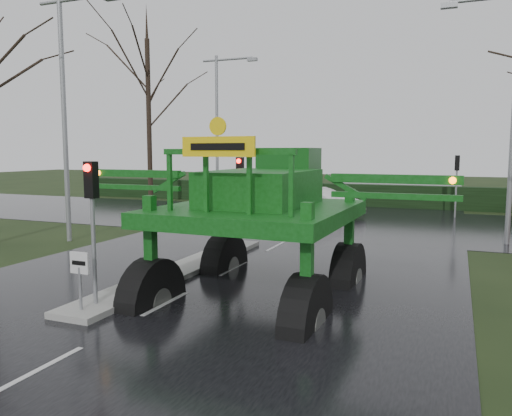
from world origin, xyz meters
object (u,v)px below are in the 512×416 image
at_px(keep_left_sign, 80,271).
at_px(white_sedan, 320,216).
at_px(traffic_signal_far, 457,172).
at_px(crop_sprayer, 156,196).
at_px(traffic_signal_near, 92,202).
at_px(street_light_left_far, 221,117).
at_px(street_light_right, 507,94).
at_px(street_light_left_near, 69,96).
at_px(traffic_signal_mid, 240,181).

relative_size(keep_left_sign, white_sedan, 0.27).
xyz_separation_m(traffic_signal_far, crop_sprayer, (-6.90, -19.75, 0.07)).
xyz_separation_m(traffic_signal_near, white_sedan, (0.56, 18.67, -2.59)).
height_order(keep_left_sign, street_light_left_far, street_light_left_far).
bearing_deg(keep_left_sign, traffic_signal_far, 70.07).
distance_m(keep_left_sign, street_light_right, 17.23).
bearing_deg(street_light_right, traffic_signal_far, 101.95).
xyz_separation_m(traffic_signal_far, white_sedan, (-7.24, -2.35, -2.59)).
bearing_deg(street_light_right, street_light_left_near, -159.89).
distance_m(keep_left_sign, street_light_left_far, 23.11).
bearing_deg(crop_sprayer, traffic_signal_mid, 98.41).
bearing_deg(street_light_left_far, traffic_signal_far, 0.03).
relative_size(traffic_signal_near, traffic_signal_far, 1.00).
bearing_deg(white_sedan, traffic_signal_far, -55.38).
xyz_separation_m(street_light_left_near, street_light_left_far, (0.00, 14.00, 0.00)).
height_order(traffic_signal_mid, street_light_left_near, street_light_left_near).
height_order(traffic_signal_near, traffic_signal_far, same).
xyz_separation_m(street_light_left_far, white_sedan, (7.46, -2.34, -5.99)).
distance_m(street_light_left_far, crop_sprayer, 21.48).
relative_size(keep_left_sign, traffic_signal_far, 0.38).
xyz_separation_m(traffic_signal_near, street_light_left_far, (-6.89, 21.01, 3.40)).
xyz_separation_m(keep_left_sign, traffic_signal_near, (0.00, 0.49, 1.53)).
xyz_separation_m(traffic_signal_far, street_light_left_far, (-14.69, -0.01, 3.40)).
distance_m(street_light_left_far, white_sedan, 9.85).
relative_size(keep_left_sign, street_light_left_far, 0.14).
xyz_separation_m(street_light_right, street_light_left_far, (-16.39, 8.00, 0.00)).
bearing_deg(keep_left_sign, street_light_left_far, 107.78).
bearing_deg(keep_left_sign, traffic_signal_near, 90.00).
relative_size(street_light_left_far, white_sedan, 2.01).
height_order(street_light_left_near, street_light_left_far, same).
xyz_separation_m(traffic_signal_mid, street_light_right, (9.49, 4.51, 3.40)).
relative_size(traffic_signal_near, street_light_left_far, 0.35).
height_order(street_light_right, white_sedan, street_light_right).
relative_size(street_light_left_near, street_light_left_far, 1.00).
height_order(traffic_signal_far, street_light_right, street_light_right).
bearing_deg(white_sedan, street_light_left_far, 89.24).
distance_m(keep_left_sign, traffic_signal_far, 22.93).
height_order(street_light_right, crop_sprayer, street_light_right).
bearing_deg(crop_sprayer, keep_left_sign, -115.78).
distance_m(traffic_signal_near, street_light_left_near, 10.40).
bearing_deg(traffic_signal_mid, white_sedan, 86.84).
bearing_deg(crop_sprayer, street_light_left_far, 112.85).
distance_m(traffic_signal_far, street_light_left_far, 15.08).
height_order(street_light_left_near, street_light_right, same).
relative_size(street_light_right, white_sedan, 2.01).
height_order(traffic_signal_near, traffic_signal_mid, same).
height_order(keep_left_sign, traffic_signal_near, traffic_signal_near).
height_order(crop_sprayer, white_sedan, crop_sprayer).
height_order(keep_left_sign, street_light_left_near, street_light_left_near).
distance_m(street_light_left_near, street_light_left_far, 14.00).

